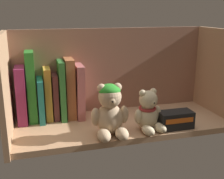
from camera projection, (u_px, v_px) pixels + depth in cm
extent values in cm
cube|color=#A87F5B|center=(122.00, 124.00, 100.49)|extent=(73.31, 27.94, 2.00)
cube|color=#8D614D|center=(111.00, 72.00, 109.69)|extent=(75.71, 1.20, 33.69)
cube|color=#A87F5B|center=(6.00, 89.00, 86.55)|extent=(1.60, 30.34, 33.69)
cube|color=#A87F5B|center=(218.00, 75.00, 105.80)|extent=(1.60, 30.34, 33.69)
cube|color=maroon|center=(21.00, 94.00, 99.12)|extent=(3.45, 13.23, 19.74)
cube|color=#246C22|center=(31.00, 86.00, 99.33)|extent=(2.93, 10.97, 24.80)
cube|color=#1B655C|center=(41.00, 98.00, 101.36)|extent=(1.96, 14.85, 15.34)
cube|color=#B77F2C|center=(48.00, 93.00, 101.56)|extent=(2.34, 10.27, 18.74)
cube|color=#5A2727|center=(55.00, 96.00, 102.54)|extent=(1.86, 10.03, 16.34)
cube|color=#2A6329|center=(61.00, 89.00, 102.47)|extent=(1.94, 13.65, 21.18)
cube|color=#995833|center=(69.00, 88.00, 103.16)|extent=(3.10, 11.63, 21.73)
cube|color=#A75B5B|center=(79.00, 90.00, 104.32)|extent=(3.05, 14.08, 19.51)
ellipsoid|color=tan|center=(110.00, 119.00, 89.35)|extent=(8.58, 7.87, 10.10)
sphere|color=tan|center=(110.00, 97.00, 86.86)|extent=(7.18, 7.18, 7.18)
sphere|color=tan|center=(101.00, 88.00, 86.02)|extent=(2.69, 2.69, 2.69)
sphere|color=tan|center=(117.00, 87.00, 87.11)|extent=(2.69, 2.69, 2.69)
sphere|color=tan|center=(112.00, 101.00, 84.59)|extent=(2.69, 2.69, 2.69)
sphere|color=black|center=(112.00, 101.00, 83.68)|extent=(0.94, 0.94, 0.94)
ellipsoid|color=tan|center=(104.00, 135.00, 85.15)|extent=(4.33, 6.90, 3.59)
ellipsoid|color=tan|center=(122.00, 134.00, 86.35)|extent=(4.33, 6.90, 3.59)
ellipsoid|color=tan|center=(96.00, 117.00, 87.55)|extent=(3.04, 3.04, 5.83)
ellipsoid|color=tan|center=(124.00, 114.00, 89.52)|extent=(3.04, 3.04, 5.83)
ellipsoid|color=#288A26|center=(109.00, 90.00, 86.79)|extent=(6.82, 6.82, 3.95)
ellipsoid|color=beige|center=(147.00, 117.00, 93.10)|extent=(7.14, 6.55, 8.39)
sphere|color=beige|center=(148.00, 100.00, 91.06)|extent=(5.97, 5.97, 5.97)
sphere|color=beige|center=(143.00, 93.00, 89.83)|extent=(2.24, 2.24, 2.24)
sphere|color=beige|center=(153.00, 91.00, 91.73)|extent=(2.24, 2.24, 2.24)
sphere|color=beige|center=(152.00, 102.00, 89.36)|extent=(2.24, 2.24, 2.24)
sphere|color=black|center=(154.00, 103.00, 88.68)|extent=(0.78, 0.78, 0.78)
ellipsoid|color=beige|center=(148.00, 130.00, 89.41)|extent=(4.51, 6.20, 2.98)
ellipsoid|color=beige|center=(160.00, 128.00, 91.51)|extent=(4.51, 6.20, 2.98)
ellipsoid|color=beige|center=(138.00, 117.00, 90.74)|extent=(2.90, 2.90, 4.85)
ellipsoid|color=beige|center=(157.00, 113.00, 94.18)|extent=(2.90, 2.90, 4.85)
torus|color=#A22E2E|center=(147.00, 108.00, 92.28)|extent=(5.73, 5.73, 1.07)
cube|color=black|center=(175.00, 120.00, 94.46)|extent=(11.47, 5.73, 5.76)
cube|color=orange|center=(180.00, 121.00, 91.54)|extent=(9.75, 0.16, 1.61)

